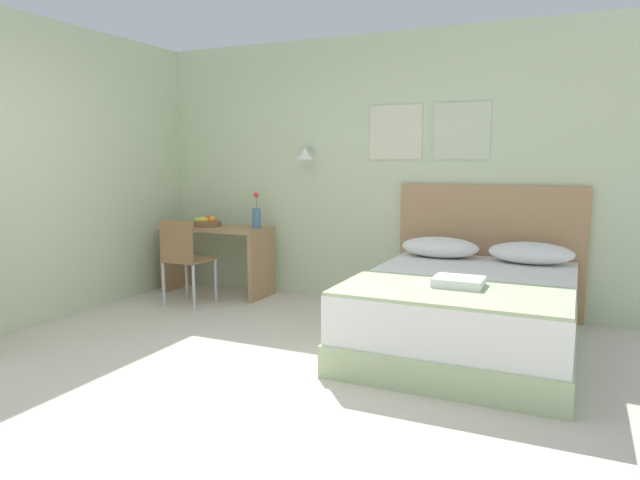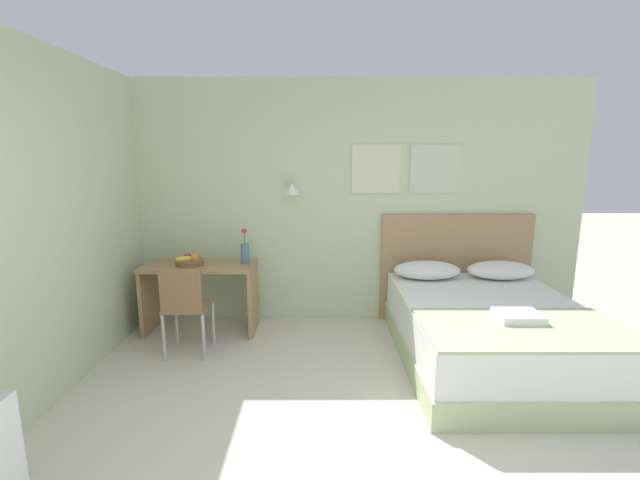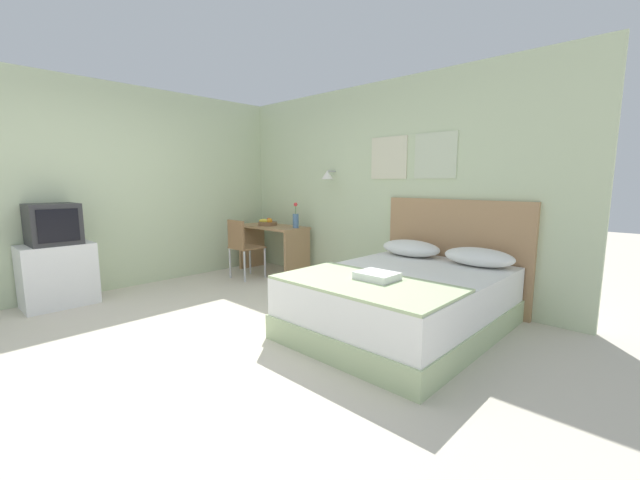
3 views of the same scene
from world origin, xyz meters
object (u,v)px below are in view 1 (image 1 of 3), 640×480
(bed, at_px, (466,313))
(flower_vase, at_px, (257,216))
(folded_towel_near_foot, at_px, (459,282))
(desk_chair, at_px, (183,255))
(headboard, at_px, (488,251))
(throw_blanket, at_px, (451,292))
(pillow_left, at_px, (440,247))
(fruit_bowl, at_px, (208,223))
(desk, at_px, (217,247))
(pillow_right, at_px, (531,253))

(bed, height_order, flower_vase, flower_vase)
(folded_towel_near_foot, distance_m, desk_chair, 2.84)
(headboard, height_order, throw_blanket, headboard)
(pillow_left, bearing_deg, fruit_bowl, -178.08)
(headboard, distance_m, desk, 2.80)
(headboard, bearing_deg, throw_blanket, -90.00)
(throw_blanket, height_order, desk_chair, desk_chair)
(pillow_left, height_order, folded_towel_near_foot, pillow_left)
(pillow_left, height_order, desk, pillow_left)
(pillow_right, distance_m, folded_towel_near_foot, 1.29)
(folded_towel_near_foot, bearing_deg, flower_vase, 152.23)
(throw_blanket, bearing_deg, folded_towel_near_foot, 82.31)
(pillow_right, xyz_separation_m, desk_chair, (-3.15, -0.65, -0.14))
(desk, xyz_separation_m, fruit_bowl, (-0.10, -0.03, 0.26))
(bed, height_order, fruit_bowl, fruit_bowl)
(desk, bearing_deg, folded_towel_near_foot, -22.84)
(folded_towel_near_foot, relative_size, fruit_bowl, 1.14)
(headboard, bearing_deg, desk_chair, -161.24)
(throw_blanket, relative_size, desk, 1.33)
(bed, distance_m, folded_towel_near_foot, 0.57)
(pillow_left, relative_size, pillow_right, 1.00)
(folded_towel_near_foot, height_order, fruit_bowl, fruit_bowl)
(bed, distance_m, flower_vase, 2.50)
(headboard, bearing_deg, flower_vase, -172.81)
(pillow_right, height_order, throw_blanket, pillow_right)
(headboard, relative_size, folded_towel_near_foot, 5.06)
(desk_chair, bearing_deg, flower_vase, 55.12)
(fruit_bowl, bearing_deg, folded_towel_near_foot, -21.70)
(pillow_left, xyz_separation_m, flower_vase, (-1.92, -0.01, 0.21))
(pillow_left, height_order, flower_vase, flower_vase)
(headboard, xyz_separation_m, desk, (-2.78, -0.34, -0.10))
(pillow_right, xyz_separation_m, folded_towel_near_foot, (-0.37, -1.24, -0.04))
(pillow_left, bearing_deg, bed, -63.49)
(fruit_bowl, bearing_deg, desk, 15.63)
(pillow_right, bearing_deg, flower_vase, -179.81)
(pillow_right, distance_m, desk, 3.17)
(throw_blanket, bearing_deg, pillow_left, 105.75)
(folded_towel_near_foot, relative_size, flower_vase, 0.89)
(headboard, bearing_deg, desk, -173.05)
(desk_chair, bearing_deg, fruit_bowl, 101.44)
(bed, height_order, throw_blanket, throw_blanket)
(flower_vase, bearing_deg, bed, -18.47)
(desk, relative_size, fruit_bowl, 3.92)
(bed, height_order, headboard, headboard)
(bed, relative_size, flower_vase, 5.53)
(headboard, bearing_deg, folded_towel_near_foot, -89.26)
(pillow_left, distance_m, pillow_right, 0.78)
(pillow_left, height_order, throw_blanket, pillow_left)
(throw_blanket, distance_m, flower_vase, 2.70)
(headboard, bearing_deg, pillow_right, -35.96)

